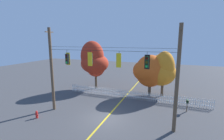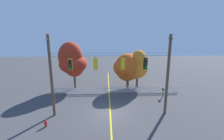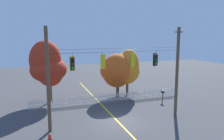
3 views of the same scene
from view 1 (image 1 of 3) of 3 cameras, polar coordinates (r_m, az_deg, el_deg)
name	(u,v)px [view 1 (image 1 of 3)]	position (r m, az deg, el deg)	size (l,w,h in m)	color
ground	(106,119)	(16.10, -2.20, -16.67)	(80.00, 80.00, 0.00)	#424244
lane_centerline_stripe	(106,119)	(16.10, -2.20, -16.66)	(0.16, 36.00, 0.01)	gold
signal_support_span	(105,74)	(14.64, -2.32, -1.31)	(12.34, 1.10, 8.57)	brown
traffic_signal_southbound_primary	(67,59)	(16.46, -15.39, 3.79)	(0.43, 0.38, 1.49)	black
traffic_signal_eastbound_side	(91,59)	(15.07, -7.54, 3.85)	(0.43, 0.38, 1.42)	black
traffic_signal_northbound_primary	(119,60)	(13.97, 2.49, 3.47)	(0.43, 0.38, 1.40)	black
traffic_signal_northbound_secondary	(147,62)	(13.44, 12.13, 2.73)	(0.43, 0.38, 1.43)	black
white_picket_fence	(133,95)	(20.91, 7.27, -8.62)	(17.87, 0.06, 1.07)	white
autumn_maple_near_fence	(94,61)	(24.58, -6.38, 3.07)	(4.21, 3.99, 7.23)	brown
autumn_maple_mid	(149,71)	(21.80, 12.73, -0.32)	(4.06, 3.66, 5.48)	brown
autumn_oak_far_east	(161,70)	(22.18, 16.91, 0.12)	(3.99, 3.91, 5.97)	brown
fire_hydrant	(37,114)	(17.58, -24.86, -13.94)	(0.38, 0.22, 0.74)	red
roadside_mailbox	(187,102)	(18.75, 24.89, -10.13)	(0.25, 0.44, 1.30)	brown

